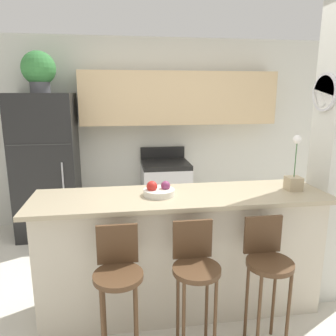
{
  "coord_description": "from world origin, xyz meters",
  "views": [
    {
      "loc": [
        -0.49,
        -2.48,
        1.82
      ],
      "look_at": [
        0.0,
        0.74,
        1.07
      ],
      "focal_mm": 35.0,
      "sensor_mm": 36.0,
      "label": 1
    }
  ],
  "objects_px": {
    "bar_stool_mid": "(195,271)",
    "refrigerator": "(47,166)",
    "bar_stool_right": "(267,265)",
    "fruit_bowl": "(159,191)",
    "stove_range": "(165,194)",
    "potted_plant_on_fridge": "(39,70)",
    "orchid_vase": "(294,176)",
    "bar_stool_left": "(118,277)"
  },
  "relations": [
    {
      "from": "bar_stool_mid",
      "to": "refrigerator",
      "type": "bearing_deg",
      "value": 121.68
    },
    {
      "from": "bar_stool_right",
      "to": "fruit_bowl",
      "type": "height_order",
      "value": "fruit_bowl"
    },
    {
      "from": "stove_range",
      "to": "fruit_bowl",
      "type": "distance_m",
      "value": 1.91
    },
    {
      "from": "bar_stool_mid",
      "to": "potted_plant_on_fridge",
      "type": "xyz_separation_m",
      "value": [
        -1.4,
        2.28,
        1.45
      ]
    },
    {
      "from": "stove_range",
      "to": "bar_stool_mid",
      "type": "bearing_deg",
      "value": -93.07
    },
    {
      "from": "bar_stool_mid",
      "to": "orchid_vase",
      "type": "bearing_deg",
      "value": 27.4
    },
    {
      "from": "orchid_vase",
      "to": "bar_stool_left",
      "type": "bearing_deg",
      "value": -161.48
    },
    {
      "from": "bar_stool_right",
      "to": "bar_stool_left",
      "type": "bearing_deg",
      "value": 180.0
    },
    {
      "from": "bar_stool_left",
      "to": "potted_plant_on_fridge",
      "type": "height_order",
      "value": "potted_plant_on_fridge"
    },
    {
      "from": "bar_stool_mid",
      "to": "bar_stool_right",
      "type": "bearing_deg",
      "value": 0.0
    },
    {
      "from": "stove_range",
      "to": "orchid_vase",
      "type": "xyz_separation_m",
      "value": [
        0.83,
        -1.81,
        0.68
      ]
    },
    {
      "from": "bar_stool_right",
      "to": "stove_range",
      "type": "bearing_deg",
      "value": 99.79
    },
    {
      "from": "stove_range",
      "to": "fruit_bowl",
      "type": "xyz_separation_m",
      "value": [
        -0.31,
        -1.79,
        0.6
      ]
    },
    {
      "from": "potted_plant_on_fridge",
      "to": "orchid_vase",
      "type": "height_order",
      "value": "potted_plant_on_fridge"
    },
    {
      "from": "stove_range",
      "to": "bar_stool_left",
      "type": "relative_size",
      "value": 1.11
    },
    {
      "from": "refrigerator",
      "to": "bar_stool_right",
      "type": "relative_size",
      "value": 1.89
    },
    {
      "from": "bar_stool_left",
      "to": "potted_plant_on_fridge",
      "type": "bearing_deg",
      "value": 111.22
    },
    {
      "from": "refrigerator",
      "to": "stove_range",
      "type": "distance_m",
      "value": 1.59
    },
    {
      "from": "refrigerator",
      "to": "stove_range",
      "type": "xyz_separation_m",
      "value": [
        1.53,
        0.03,
        -0.45
      ]
    },
    {
      "from": "potted_plant_on_fridge",
      "to": "orchid_vase",
      "type": "bearing_deg",
      "value": -37.1
    },
    {
      "from": "bar_stool_left",
      "to": "orchid_vase",
      "type": "xyz_separation_m",
      "value": [
        1.47,
        0.49,
        0.51
      ]
    },
    {
      "from": "bar_stool_mid",
      "to": "orchid_vase",
      "type": "distance_m",
      "value": 1.19
    },
    {
      "from": "bar_stool_left",
      "to": "bar_stool_right",
      "type": "height_order",
      "value": "same"
    },
    {
      "from": "bar_stool_mid",
      "to": "fruit_bowl",
      "type": "bearing_deg",
      "value": 109.85
    },
    {
      "from": "fruit_bowl",
      "to": "orchid_vase",
      "type": "bearing_deg",
      "value": -1.2
    },
    {
      "from": "potted_plant_on_fridge",
      "to": "orchid_vase",
      "type": "xyz_separation_m",
      "value": [
        2.36,
        -1.78,
        -0.94
      ]
    },
    {
      "from": "bar_stool_mid",
      "to": "bar_stool_right",
      "type": "relative_size",
      "value": 1.0
    },
    {
      "from": "refrigerator",
      "to": "potted_plant_on_fridge",
      "type": "height_order",
      "value": "potted_plant_on_fridge"
    },
    {
      "from": "refrigerator",
      "to": "stove_range",
      "type": "bearing_deg",
      "value": 1.02
    },
    {
      "from": "bar_stool_left",
      "to": "potted_plant_on_fridge",
      "type": "xyz_separation_m",
      "value": [
        -0.88,
        2.28,
        1.45
      ]
    },
    {
      "from": "bar_stool_left",
      "to": "fruit_bowl",
      "type": "distance_m",
      "value": 0.75
    },
    {
      "from": "fruit_bowl",
      "to": "bar_stool_right",
      "type": "bearing_deg",
      "value": -36.18
    },
    {
      "from": "refrigerator",
      "to": "bar_stool_right",
      "type": "bearing_deg",
      "value": -49.77
    },
    {
      "from": "stove_range",
      "to": "potted_plant_on_fridge",
      "type": "height_order",
      "value": "potted_plant_on_fridge"
    },
    {
      "from": "potted_plant_on_fridge",
      "to": "fruit_bowl",
      "type": "bearing_deg",
      "value": -55.3
    },
    {
      "from": "orchid_vase",
      "to": "fruit_bowl",
      "type": "distance_m",
      "value": 1.14
    },
    {
      "from": "fruit_bowl",
      "to": "bar_stool_left",
      "type": "bearing_deg",
      "value": -122.85
    },
    {
      "from": "bar_stool_left",
      "to": "orchid_vase",
      "type": "height_order",
      "value": "orchid_vase"
    },
    {
      "from": "orchid_vase",
      "to": "fruit_bowl",
      "type": "bearing_deg",
      "value": 178.8
    },
    {
      "from": "refrigerator",
      "to": "bar_stool_mid",
      "type": "height_order",
      "value": "refrigerator"
    },
    {
      "from": "stove_range",
      "to": "bar_stool_mid",
      "type": "distance_m",
      "value": 2.31
    },
    {
      "from": "stove_range",
      "to": "bar_stool_right",
      "type": "bearing_deg",
      "value": -80.21
    }
  ]
}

